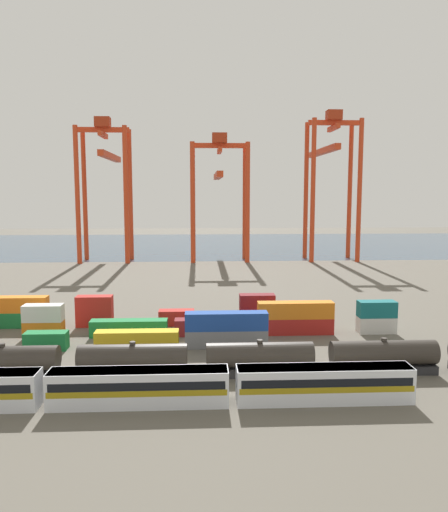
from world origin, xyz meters
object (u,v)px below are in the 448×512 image
at_px(freight_tank_row, 260,358).
at_px(shipping_container_12, 376,325).
at_px(gantry_crane_east, 330,170).
at_px(shipping_container_19, 257,316).
at_px(gantry_crane_west, 106,174).
at_px(passenger_train, 139,386).
at_px(shipping_container_8, 129,328).
at_px(gantry_crane_central, 219,184).
at_px(shipping_container_6, 44,329).

bearing_deg(freight_tank_row, shipping_container_12, 40.69).
bearing_deg(gantry_crane_east, freight_tank_row, -108.49).
distance_m(shipping_container_19, gantry_crane_west, 98.49).
height_order(passenger_train, shipping_container_8, passenger_train).
height_order(shipping_container_12, gantry_crane_central, gantry_crane_central).
relative_size(shipping_container_6, shipping_container_8, 0.50).
xyz_separation_m(gantry_crane_west, gantry_crane_east, (75.15, 0.59, 1.75)).
bearing_deg(gantry_crane_west, shipping_container_19, -64.56).
xyz_separation_m(passenger_train, freight_tank_row, (13.91, 8.24, 0.02)).
xyz_separation_m(shipping_container_12, shipping_container_19, (-18.69, 6.41, 0.00)).
relative_size(passenger_train, freight_tank_row, 0.78).
bearing_deg(gantry_crane_west, shipping_container_12, -57.14).
relative_size(shipping_container_8, gantry_crane_west, 0.26).
relative_size(freight_tank_row, gantry_crane_west, 1.62).
xyz_separation_m(shipping_container_19, gantry_crane_central, (-3.08, 85.85, 24.05)).
distance_m(passenger_train, gantry_crane_east, 132.42).
distance_m(shipping_container_8, shipping_container_19, 22.04).
distance_m(freight_tank_row, shipping_container_19, 24.79).
relative_size(passenger_train, shipping_container_8, 4.87).
relative_size(shipping_container_8, gantry_crane_east, 0.24).
bearing_deg(shipping_container_6, passenger_train, -55.90).
relative_size(passenger_train, shipping_container_19, 9.75).
bearing_deg(shipping_container_8, shipping_container_12, 0.00).
bearing_deg(gantry_crane_west, gantry_crane_central, 0.59).
distance_m(shipping_container_6, gantry_crane_central, 100.34).
distance_m(gantry_crane_west, gantry_crane_east, 75.17).
bearing_deg(shipping_container_12, gantry_crane_west, 122.86).
distance_m(passenger_train, shipping_container_6, 31.99).
xyz_separation_m(shipping_container_8, gantry_crane_central, (18.01, 92.26, 24.05)).
bearing_deg(gantry_crane_east, shipping_container_12, -99.70).
height_order(freight_tank_row, shipping_container_12, freight_tank_row).
distance_m(shipping_container_19, gantry_crane_east, 97.15).
height_order(freight_tank_row, gantry_crane_east, gantry_crane_east).
xyz_separation_m(shipping_container_19, gantry_crane_east, (34.50, 86.05, 29.04)).
bearing_deg(shipping_container_8, shipping_container_19, 16.91).
bearing_deg(gantry_crane_central, freight_tank_row, -89.71).
xyz_separation_m(shipping_container_6, gantry_crane_east, (68.85, 92.46, 29.04)).
relative_size(freight_tank_row, gantry_crane_central, 1.81).
bearing_deg(shipping_container_12, shipping_container_6, 180.00).
xyz_separation_m(freight_tank_row, shipping_container_19, (2.52, 24.65, -0.86)).
xyz_separation_m(shipping_container_8, shipping_container_19, (21.09, 6.41, 0.00)).
xyz_separation_m(passenger_train, gantry_crane_central, (13.34, 118.73, 23.21)).
height_order(freight_tank_row, gantry_crane_west, gantry_crane_west).
distance_m(passenger_train, gantry_crane_central, 121.72).
bearing_deg(gantry_crane_east, shipping_container_8, -121.01).
distance_m(passenger_train, shipping_container_8, 26.90).
bearing_deg(shipping_container_8, passenger_train, -80.00).
bearing_deg(shipping_container_6, shipping_container_8, 0.00).
relative_size(shipping_container_12, gantry_crane_west, 0.13).
xyz_separation_m(shipping_container_6, shipping_container_19, (34.35, 6.41, 0.00)).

